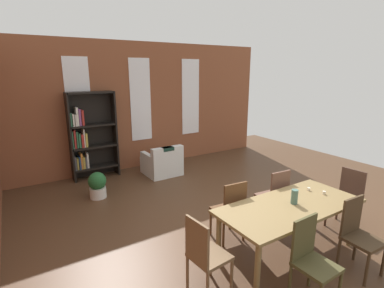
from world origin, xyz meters
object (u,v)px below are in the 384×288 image
dining_chair_near_left (311,258)px  bookshelf_tall (89,136)px  dining_chair_head_left (205,254)px  dining_table (290,210)px  dining_chair_near_right (358,233)px  dining_chair_far_right (274,195)px  dining_chair_far_left (230,209)px  vase_on_table (294,197)px  armchair_white (162,163)px  potted_plant_by_shelf (97,185)px  dining_chair_head_right (347,197)px

dining_chair_near_left → bookshelf_tall: size_ratio=0.47×
dining_chair_head_left → dining_chair_near_left: same height
dining_table → dining_chair_near_right: bearing=-55.7°
dining_chair_head_left → bookshelf_tall: (-0.16, 4.50, 0.50)m
bookshelf_tall → dining_chair_far_right: bearing=-62.1°
dining_table → dining_chair_far_right: 0.83m
dining_chair_far_right → dining_chair_far_left: size_ratio=1.00×
vase_on_table → dining_chair_far_right: (0.39, 0.68, -0.33)m
vase_on_table → dining_chair_head_left: 1.50m
dining_chair_far_right → armchair_white: (-0.50, 3.11, -0.23)m
vase_on_table → dining_chair_near_left: 0.92m
dining_chair_head_left → armchair_white: 4.05m
bookshelf_tall → dining_chair_head_left: bearing=-87.9°
potted_plant_by_shelf → dining_chair_far_left: bearing=-63.7°
dining_chair_near_right → bookshelf_tall: 5.58m
dining_chair_head_left → armchair_white: bearing=70.3°
vase_on_table → dining_chair_far_left: dining_chair_far_left is taller
dining_chair_far_left → dining_chair_near_right: bearing=-55.6°
dining_chair_head_right → bookshelf_tall: (-2.96, 4.49, 0.50)m
dining_table → armchair_white: size_ratio=2.52×
bookshelf_tall → potted_plant_by_shelf: (-0.18, -1.23, -0.74)m
dining_chair_far_left → bookshelf_tall: bearing=106.0°
dining_chair_head_left → potted_plant_by_shelf: (-0.35, 3.27, -0.24)m
dining_chair_far_right → dining_chair_head_right: same height
dining_chair_head_right → bookshelf_tall: 5.40m
dining_chair_near_left → bookshelf_tall: bookshelf_tall is taller
dining_chair_near_left → potted_plant_by_shelf: size_ratio=1.79×
dining_chair_far_right → dining_chair_near_left: same height
dining_chair_head_left → dining_chair_head_right: size_ratio=1.00×
dining_chair_far_right → potted_plant_by_shelf: bearing=130.5°
dining_chair_head_left → dining_chair_far_left: (0.93, 0.69, 0.00)m
dining_chair_far_right → dining_chair_head_right: bearing=-35.6°
dining_chair_near_right → armchair_white: dining_chair_near_right is taller
dining_table → bookshelf_tall: size_ratio=1.01×
dining_chair_far_left → dining_chair_head_right: bearing=-19.9°
dining_chair_far_left → potted_plant_by_shelf: 2.89m
dining_chair_far_right → potted_plant_by_shelf: (-2.20, 2.58, -0.24)m
potted_plant_by_shelf → dining_chair_head_left: bearing=-84.0°
dining_chair_head_right → dining_chair_far_left: same height
vase_on_table → dining_chair_far_right: bearing=60.1°
dining_chair_head_left → dining_chair_far_left: same height
dining_chair_far_right → potted_plant_by_shelf: size_ratio=1.79×
dining_table → dining_chair_head_left: 1.41m
vase_on_table → dining_chair_far_left: size_ratio=0.21×
dining_chair_head_right → bookshelf_tall: bearing=123.4°
dining_chair_near_left → dining_chair_near_right: same height
dining_chair_far_left → armchair_white: dining_chair_far_left is taller
dining_table → armchair_white: bearing=90.6°
armchair_white → vase_on_table: bearing=-88.4°
dining_chair_near_left → armchair_white: size_ratio=1.16×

